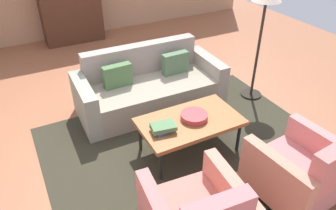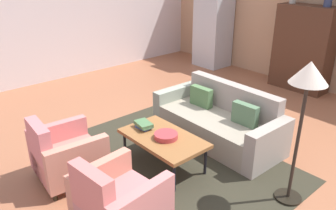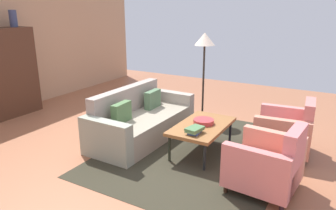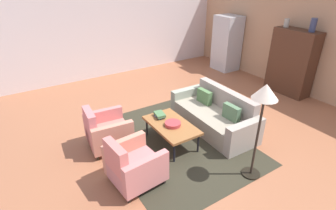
{
  "view_description": "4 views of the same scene",
  "coord_description": "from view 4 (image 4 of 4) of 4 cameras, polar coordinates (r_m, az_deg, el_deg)",
  "views": [
    {
      "loc": [
        -1.44,
        -3.45,
        2.69
      ],
      "look_at": [
        0.07,
        -0.57,
        0.55
      ],
      "focal_mm": 34.57,
      "sensor_mm": 36.0,
      "label": 1
    },
    {
      "loc": [
        3.29,
        -3.45,
        2.68
      ],
      "look_at": [
        0.03,
        -0.59,
        0.79
      ],
      "focal_mm": 36.13,
      "sensor_mm": 36.0,
      "label": 2
    },
    {
      "loc": [
        -4.02,
        -2.66,
        2.19
      ],
      "look_at": [
        -0.06,
        -0.39,
        0.78
      ],
      "focal_mm": 33.9,
      "sensor_mm": 36.0,
      "label": 3
    },
    {
      "loc": [
        4.02,
        -3.34,
        3.23
      ],
      "look_at": [
        -0.02,
        -0.77,
        0.77
      ],
      "focal_mm": 28.39,
      "sensor_mm": 36.0,
      "label": 4
    }
  ],
  "objects": [
    {
      "name": "ground_plane",
      "position": [
        6.14,
        6.2,
        -4.66
      ],
      "size": [
        10.37,
        10.37,
        0.0
      ],
      "primitive_type": "plane",
      "color": "#9E5F40"
    },
    {
      "name": "wall_back",
      "position": [
        8.36,
        27.88,
        11.51
      ],
      "size": [
        8.64,
        0.12,
        2.8
      ],
      "primitive_type": "cube",
      "color": "tan",
      "rests_on": "ground"
    },
    {
      "name": "wall_left",
      "position": [
        9.17,
        -10.79,
        15.27
      ],
      "size": [
        0.12,
        7.5,
        2.8
      ],
      "primitive_type": "cube",
      "color": "silver",
      "rests_on": "ground"
    },
    {
      "name": "area_rug",
      "position": [
        5.6,
        1.12,
        -7.94
      ],
      "size": [
        3.4,
        2.6,
        0.01
      ],
      "primitive_type": "cube",
      "color": "#302E21",
      "rests_on": "ground"
    },
    {
      "name": "couch",
      "position": [
        6.06,
        10.17,
        -2.29
      ],
      "size": [
        2.12,
        0.94,
        0.86
      ],
      "rotation": [
        0.0,
        0.0,
        3.12
      ],
      "color": "gray",
      "rests_on": "ground"
    },
    {
      "name": "coffee_table",
      "position": [
        5.35,
        0.71,
        -4.48
      ],
      "size": [
        1.2,
        0.7,
        0.46
      ],
      "color": "black",
      "rests_on": "ground"
    },
    {
      "name": "armchair_left",
      "position": [
        5.44,
        -13.28,
        -5.66
      ],
      "size": [
        0.86,
        0.86,
        0.88
      ],
      "rotation": [
        0.0,
        0.0,
        -0.08
      ],
      "color": "black",
      "rests_on": "ground"
    },
    {
      "name": "armchair_right",
      "position": [
        4.51,
        -7.75,
        -12.87
      ],
      "size": [
        0.87,
        0.87,
        0.88
      ],
      "rotation": [
        0.0,
        0.0,
        0.09
      ],
      "color": "black",
      "rests_on": "ground"
    },
    {
      "name": "fruit_bowl",
      "position": [
        5.27,
        1.04,
        -4.07
      ],
      "size": [
        0.32,
        0.32,
        0.07
      ],
      "primitive_type": "cylinder",
      "color": "#AE363A",
      "rests_on": "coffee_table"
    },
    {
      "name": "book_stack",
      "position": [
        5.56,
        -1.8,
        -2.12
      ],
      "size": [
        0.3,
        0.22,
        0.09
      ],
      "color": "#3A5390",
      "rests_on": "coffee_table"
    },
    {
      "name": "cabinet",
      "position": [
        8.26,
        25.05,
        8.3
      ],
      "size": [
        1.2,
        0.51,
        1.8
      ],
      "color": "#47281A",
      "rests_on": "ground"
    },
    {
      "name": "vase_tall",
      "position": [
        8.25,
        24.13,
        15.81
      ],
      "size": [
        0.14,
        0.14,
        0.23
      ],
      "primitive_type": "cylinder",
      "color": "#AEA494",
      "rests_on": "cabinet"
    },
    {
      "name": "vase_round",
      "position": [
        7.85,
        28.72,
        14.82
      ],
      "size": [
        0.15,
        0.15,
        0.34
      ],
      "primitive_type": "cylinder",
      "color": "#333A59",
      "rests_on": "cabinet"
    },
    {
      "name": "refrigerator",
      "position": [
        9.67,
        12.51,
        12.82
      ],
      "size": [
        0.8,
        0.73,
        1.85
      ],
      "color": "#B7BABF",
      "rests_on": "ground"
    },
    {
      "name": "floor_lamp",
      "position": [
        4.28,
        19.91,
        0.85
      ],
      "size": [
        0.4,
        0.4,
        1.72
      ],
      "color": "black",
      "rests_on": "ground"
    }
  ]
}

